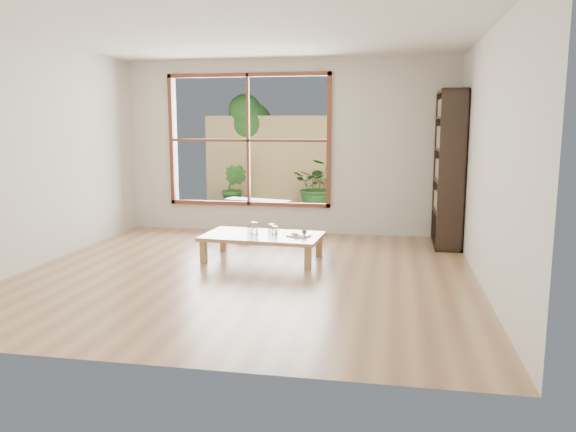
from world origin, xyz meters
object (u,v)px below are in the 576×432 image
Objects in this scene: low_table at (263,237)px; food_tray at (300,235)px; bookshelf at (449,169)px; garden_bench at (257,203)px.

food_tray reaches higher than low_table.
garden_bench is (-2.97, 1.29, -0.72)m from bookshelf.
low_table is 4.97× the size of food_tray.
low_table is 0.71× the size of bookshelf.
food_tray is (0.46, -0.01, 0.06)m from low_table.
bookshelf is at bearing 58.78° from food_tray.
bookshelf is at bearing 32.89° from low_table.
low_table is at bearing -59.98° from garden_bench.
bookshelf is 2.34m from food_tray.
food_tray is 2.81m from garden_bench.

